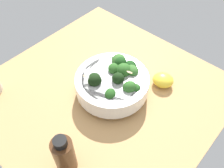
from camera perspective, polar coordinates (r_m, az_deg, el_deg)
The scene contains 4 objects.
ground_plane at distance 77.34cm, azimuth -2.28°, elevation -2.79°, with size 66.41×66.41×4.00cm, color tan.
bowl_of_broccoli at distance 72.26cm, azimuth 0.28°, elevation 0.45°, with size 21.29×21.29×10.14cm.
lemon_wedge at distance 77.83cm, azimuth 11.61°, elevation 0.90°, with size 6.40×5.58×3.98cm, color yellow.
bottle_short at distance 59.47cm, azimuth -10.88°, elevation -15.67°, with size 4.94×4.94×12.82cm.
Camera 1 is at (-33.88, 33.45, 58.95)cm, focal length 39.91 mm.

